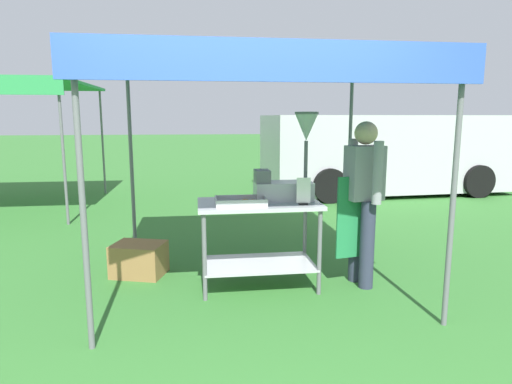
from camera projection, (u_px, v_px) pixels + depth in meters
name	position (u px, v px, depth m)	size (l,w,h in m)	color
ground_plane	(213.00, 197.00, 9.18)	(70.00, 70.00, 0.00)	#33702D
stall_canopy	(257.00, 69.00, 4.09)	(2.92, 2.54, 2.16)	slate
donut_cart	(259.00, 226.00, 4.24)	(1.16, 0.66, 0.85)	#B7B7BC
donut_tray	(242.00, 203.00, 4.05)	(0.47, 0.29, 0.07)	#B7B7BC
donut_fryer	(288.00, 171.00, 4.27)	(0.61, 0.28, 0.85)	#B7B7BC
menu_sign	(303.00, 193.00, 4.06)	(0.13, 0.05, 0.25)	black
vendor	(363.00, 195.00, 4.25)	(0.46, 0.54, 1.61)	#2D3347
supply_crate	(139.00, 259.00, 4.62)	(0.61, 0.53, 0.34)	olive
van_silver	(386.00, 153.00, 9.64)	(5.33, 2.31, 1.69)	#BCBCC1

